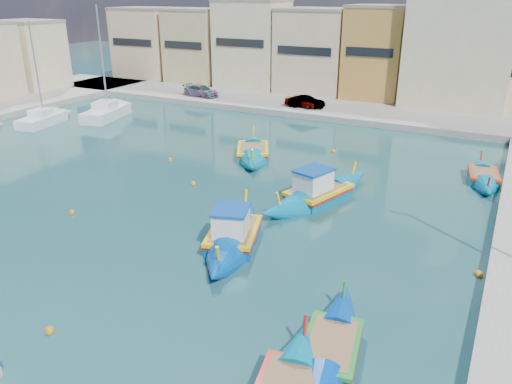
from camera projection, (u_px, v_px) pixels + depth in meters
The scene contains 13 objects.
ground at pixel (129, 244), 24.77m from camera, with size 160.00×160.00×0.00m, color #164144.
north_quay at pixel (339, 111), 50.94m from camera, with size 80.00×8.00×0.60m, color gray.
north_townhouses at pixel (426, 59), 52.36m from camera, with size 83.20×7.87×10.19m.
church_block at pixel (465, 26), 50.17m from camera, with size 10.00×10.00×19.10m.
parked_cars at pixel (255, 96), 53.21m from camera, with size 16.88×2.11×1.23m.
luzzu_turquoise_cabin at pixel (318, 194), 29.84m from camera, with size 5.05×10.25×3.23m.
luzzu_blue_cabin at pixel (233, 236), 24.72m from camera, with size 4.89×9.30×3.21m.
luzzu_cyan_mid at pixel (483, 177), 32.95m from camera, with size 2.95×7.67×2.21m.
luzzu_green at pixel (253, 153), 37.69m from camera, with size 5.91×8.71×2.73m.
luzzu_blue_south at pixel (331, 351), 17.09m from camera, with size 3.08×8.03×2.26m.
yacht_north at pixel (115, 110), 50.58m from camera, with size 4.46×8.87×11.40m.
yacht_midnorth at pixel (52, 117), 47.92m from camera, with size 3.54×7.35×10.02m.
mooring_buoys at pixel (221, 203), 29.37m from camera, with size 22.13×26.15×0.36m.
Camera 1 is at (15.80, -16.55, 11.71)m, focal length 35.00 mm.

